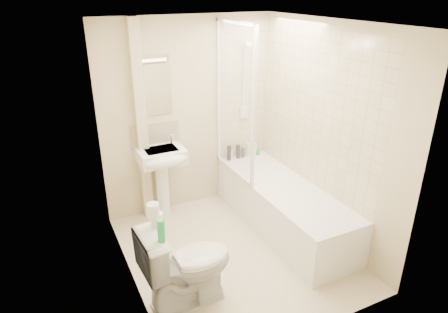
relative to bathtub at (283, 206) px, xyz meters
name	(u,v)px	position (x,y,z in m)	size (l,w,h in m)	color
floor	(234,252)	(-0.75, -0.20, -0.29)	(2.50, 2.50, 0.00)	beige
wall_back	(189,116)	(-0.75, 1.05, 0.91)	(2.20, 0.02, 2.40)	beige
wall_left	(123,173)	(-1.85, -0.20, 0.91)	(0.02, 2.50, 2.40)	beige
wall_right	(325,134)	(0.35, -0.20, 0.91)	(0.02, 2.50, 2.40)	beige
ceiling	(237,22)	(-0.75, -0.20, 2.11)	(2.20, 2.50, 0.02)	white
tile_back	(243,92)	(0.00, 1.04, 1.14)	(0.70, 0.01, 1.75)	beige
tile_right	(314,110)	(0.34, 0.00, 1.14)	(0.01, 2.10, 1.75)	beige
pipe_boxing	(141,125)	(-1.37, 0.99, 0.91)	(0.12, 0.12, 2.40)	beige
splashback	(155,135)	(-1.19, 1.04, 0.74)	(0.60, 0.01, 0.30)	beige
mirror	(152,90)	(-1.19, 1.04, 1.29)	(0.46, 0.01, 0.60)	white
strip_light	(150,58)	(-1.19, 1.02, 1.66)	(0.42, 0.07, 0.07)	silver
bathtub	(283,206)	(0.00, 0.00, 0.00)	(0.70, 2.10, 0.55)	white
shower_screen	(235,102)	(-0.35, 0.60, 1.16)	(0.04, 0.92, 1.80)	white
shower_fixture	(245,84)	(0.00, 0.99, 1.26)	(0.10, 0.16, 0.99)	white
pedestal_sink	(163,164)	(-1.19, 0.81, 0.44)	(0.54, 0.49, 1.04)	white
bottle_black_a	(229,153)	(-0.23, 0.96, 0.36)	(0.06, 0.06, 0.20)	black
bottle_white_a	(231,155)	(-0.21, 0.96, 0.33)	(0.05, 0.05, 0.13)	white
bottle_black_b	(238,152)	(-0.10, 0.96, 0.35)	(0.06, 0.06, 0.19)	black
bottle_blue	(243,152)	(-0.03, 0.96, 0.33)	(0.05, 0.05, 0.14)	navy
bottle_cream	(248,150)	(0.06, 0.96, 0.35)	(0.06, 0.06, 0.18)	beige
bottle_white_b	(255,149)	(0.17, 0.96, 0.34)	(0.05, 0.05, 0.16)	white
bottle_green	(257,152)	(0.19, 0.96, 0.30)	(0.07, 0.07, 0.08)	green
toilet	(187,264)	(-1.47, -0.67, 0.13)	(0.84, 0.51, 0.83)	white
toilet_roll_lower	(157,219)	(-1.68, -0.56, 0.60)	(0.11, 0.11, 0.11)	white
toilet_roll_upper	(153,210)	(-1.71, -0.58, 0.71)	(0.10, 0.10, 0.11)	white
green_bottle	(161,231)	(-1.72, -0.80, 0.64)	(0.06, 0.06, 0.19)	green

